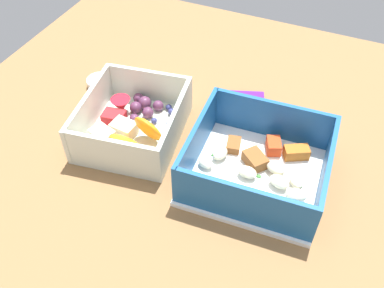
# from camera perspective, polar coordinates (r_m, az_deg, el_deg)

# --- Properties ---
(table_surface) EXTENTS (0.80, 0.80, 0.02)m
(table_surface) POSITION_cam_1_polar(r_m,az_deg,el_deg) (0.60, 0.60, -2.74)
(table_surface) COLOR brown
(table_surface) RESTS_ON ground
(pasta_container) EXTENTS (0.18, 0.17, 0.07)m
(pasta_container) POSITION_cam_1_polar(r_m,az_deg,el_deg) (0.56, 8.60, -2.89)
(pasta_container) COLOR white
(pasta_container) RESTS_ON table_surface
(fruit_bowl) EXTENTS (0.15, 0.17, 0.06)m
(fruit_bowl) POSITION_cam_1_polar(r_m,az_deg,el_deg) (0.62, -7.87, 2.70)
(fruit_bowl) COLOR silver
(fruit_bowl) RESTS_ON table_surface
(candy_bar) EXTENTS (0.07, 0.05, 0.01)m
(candy_bar) POSITION_cam_1_polar(r_m,az_deg,el_deg) (0.68, 6.49, 5.97)
(candy_bar) COLOR #51197A
(candy_bar) RESTS_ON table_surface
(paper_cup_liner) EXTENTS (0.04, 0.04, 0.01)m
(paper_cup_liner) POSITION_cam_1_polar(r_m,az_deg,el_deg) (0.72, -12.07, 7.90)
(paper_cup_liner) COLOR white
(paper_cup_liner) RESTS_ON table_surface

